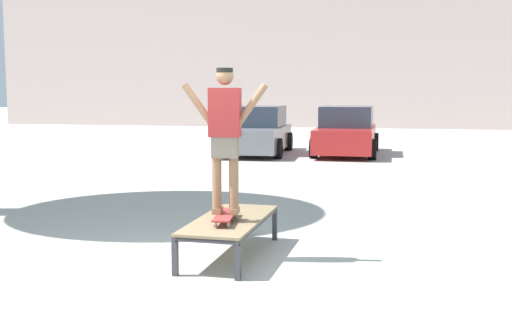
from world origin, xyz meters
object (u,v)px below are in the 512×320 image
at_px(skater, 225,130).
at_px(car_red, 346,132).
at_px(skate_box, 230,222).
at_px(skateboard, 225,215).
at_px(car_grey, 257,132).

xyz_separation_m(skater, car_red, (0.59, 12.57, -0.84)).
height_order(skate_box, car_red, car_red).
bearing_deg(car_red, skateboard, -92.71).
relative_size(skate_box, skater, 1.14).
bearing_deg(car_grey, skateboard, -79.90).
relative_size(skater, car_grey, 0.40).
distance_m(skateboard, car_red, 12.58).
bearing_deg(car_grey, skater, -79.90).
relative_size(skateboard, car_red, 0.19).
height_order(skater, car_grey, skater).
distance_m(skater, car_red, 12.61).
xyz_separation_m(car_grey, car_red, (2.76, 0.39, 0.00)).
height_order(skateboard, car_red, car_red).
height_order(skate_box, skater, skater).
bearing_deg(skate_box, car_red, 87.28).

